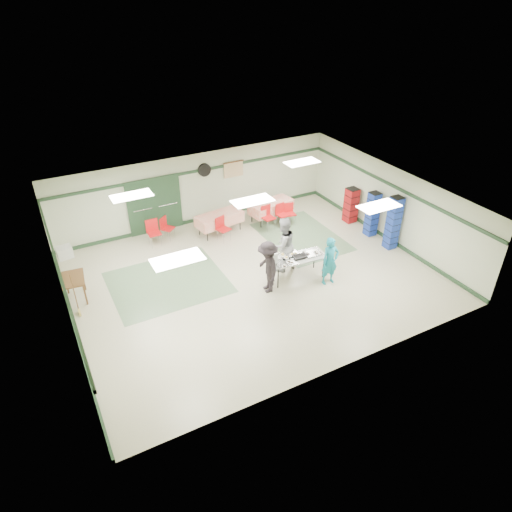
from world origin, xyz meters
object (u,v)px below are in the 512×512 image
chair_d (222,226)px  broom (74,293)px  dining_table_b (219,219)px  chair_loose_b (153,230)px  crate_stack_blue_a (393,223)px  volunteer_grey (283,245)px  chair_a (281,212)px  crate_stack_red (351,205)px  crate_stack_blue_b (372,214)px  volunteer_teal (330,261)px  serving_table (297,258)px  volunteer_dark (268,267)px  dining_table_a (271,206)px  chair_b (267,215)px  printer_table (73,281)px  chair_c (289,211)px  chair_loose_a (166,226)px  office_printer (65,252)px

chair_d → broom: (-5.37, -1.94, 0.16)m
dining_table_b → chair_loose_b: 2.45m
broom → crate_stack_blue_a: bearing=-6.3°
volunteer_grey → chair_a: bearing=-127.2°
crate_stack_red → crate_stack_blue_b: 1.22m
volunteer_teal → crate_stack_blue_b: crate_stack_blue_b is taller
volunteer_teal → serving_table: bearing=139.6°
volunteer_dark → crate_stack_blue_b: volunteer_dark is taller
crate_stack_blue_a → crate_stack_blue_b: size_ratio=1.16×
dining_table_a → chair_b: (-0.49, -0.56, -0.00)m
chair_b → crate_stack_blue_a: crate_stack_blue_a is taller
printer_table → broom: size_ratio=0.74×
dining_table_a → crate_stack_blue_a: bearing=-65.2°
volunteer_dark → dining_table_b: volunteer_dark is taller
volunteer_grey → broom: (-6.30, 0.76, -0.22)m
chair_c → chair_d: size_ratio=0.90×
serving_table → broom: 6.60m
serving_table → chair_a: chair_a is taller
broom → chair_b: bearing=16.1°
dining_table_b → crate_stack_blue_b: size_ratio=1.09×
chair_c → chair_loose_a: chair_loose_a is taller
volunteer_teal → dining_table_b: (-1.66, 4.59, -0.22)m
dining_table_b → crate_stack_blue_a: bearing=-47.2°
dining_table_a → chair_loose_b: bearing=166.7°
dining_table_a → crate_stack_red: (2.65, -1.57, 0.12)m
dining_table_b → chair_a: (2.33, -0.57, -0.03)m
chair_a → crate_stack_blue_b: size_ratio=0.52×
volunteer_dark → chair_b: bearing=160.4°
dining_table_b → broom: bearing=-164.5°
crate_stack_blue_a → chair_b: bearing=133.7°
dining_table_a → volunteer_grey: bearing=-123.4°
volunteer_grey → chair_d: (-0.93, 2.70, -0.37)m
broom → chair_c: bearing=14.3°
dining_table_b → chair_d: bearing=-114.4°
serving_table → chair_c: size_ratio=2.34×
dining_table_b → chair_d: size_ratio=2.03×
chair_a → office_printer: (-7.78, 0.10, 0.39)m
chair_c → crate_stack_red: (2.16, -1.00, 0.20)m
chair_c → chair_a: bearing=-173.2°
dining_table_a → chair_d: size_ratio=2.05×
crate_stack_blue_a → crate_stack_red: 2.29m
chair_c → office_printer: size_ratio=1.78×
broom → volunteer_teal: bearing=-15.1°
dining_table_b → chair_b: chair_b is taller
dining_table_a → broom: size_ratio=1.35×
volunteer_grey → crate_stack_blue_a: bearing=164.7°
crate_stack_red → printer_table: crate_stack_red is taller
printer_table → dining_table_a: bearing=19.3°
dining_table_b → chair_loose_a: size_ratio=2.16×
chair_b → chair_loose_b: bearing=160.7°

